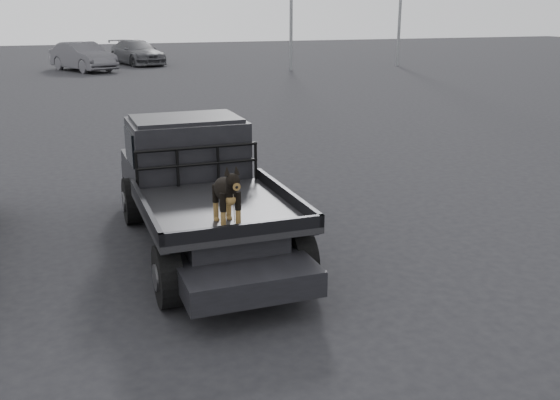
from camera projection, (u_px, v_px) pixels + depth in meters
name	position (u px, v px, depth m)	size (l,w,h in m)	color
ground	(213.00, 295.00, 7.70)	(120.00, 120.00, 0.00)	black
flatbed_ute	(203.00, 218.00, 9.09)	(2.00, 5.40, 0.92)	black
ute_cab	(187.00, 145.00, 9.68)	(1.72, 1.30, 0.88)	black
headache_rack	(198.00, 166.00, 9.06)	(1.80, 0.08, 0.55)	black
dog	(226.00, 195.00, 7.33)	(0.32, 0.60, 0.74)	black
distant_car_a	(83.00, 57.00, 35.22)	(1.70, 4.88, 1.61)	#49484D
distant_car_b	(137.00, 52.00, 39.33)	(2.11, 5.19, 1.51)	#424347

